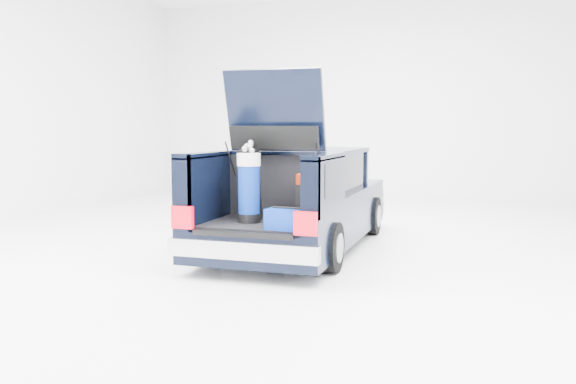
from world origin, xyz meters
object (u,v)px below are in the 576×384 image
(blue_golf_bag, at_px, (249,187))
(blue_duffel, at_px, (289,219))
(black_golf_bag, at_px, (250,184))
(car, at_px, (301,201))
(red_suitcase, at_px, (311,197))

(blue_golf_bag, bearing_deg, blue_duffel, -31.94)
(black_golf_bag, xyz_separation_m, blue_golf_bag, (0.09, -0.24, -0.01))
(car, distance_m, red_suitcase, 1.31)
(red_suitcase, distance_m, blue_golf_bag, 0.81)
(car, relative_size, black_golf_bag, 4.72)
(black_golf_bag, height_order, blue_duffel, black_golf_bag)
(red_suitcase, xyz_separation_m, blue_duffel, (-0.03, -0.81, -0.17))
(blue_golf_bag, relative_size, blue_duffel, 1.78)
(blue_duffel, bearing_deg, blue_golf_bag, 159.36)
(red_suitcase, distance_m, black_golf_bag, 0.79)
(car, xyz_separation_m, blue_duffel, (0.47, -2.01, 0.05))
(black_golf_bag, xyz_separation_m, blue_duffel, (0.72, -0.60, -0.33))
(car, xyz_separation_m, red_suitcase, (0.50, -1.19, 0.21))
(black_golf_bag, distance_m, blue_duffel, 0.99)
(blue_golf_bag, xyz_separation_m, blue_duffel, (0.63, -0.36, -0.31))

